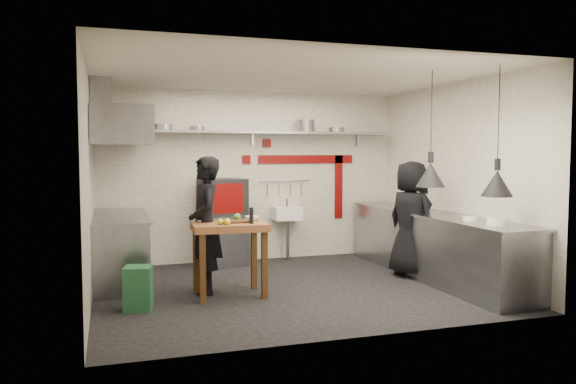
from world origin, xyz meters
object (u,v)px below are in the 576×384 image
object	(u,v)px
oven_stand	(224,240)
green_bin	(138,288)
combi_oven	(222,197)
prep_table	(230,259)
chef_left	(205,225)
chef_right	(411,219)

from	to	relation	value
oven_stand	green_bin	size ratio (longest dim) A/B	1.60
oven_stand	green_bin	xyz separation A→B (m)	(-1.43, -2.20, -0.15)
combi_oven	prep_table	xyz separation A→B (m)	(-0.29, -1.92, -0.63)
oven_stand	prep_table	distance (m)	1.93
combi_oven	chef_left	size ratio (longest dim) A/B	0.36
oven_stand	combi_oven	size ratio (longest dim) A/B	1.27
oven_stand	chef_left	distance (m)	1.82
green_bin	prep_table	xyz separation A→B (m)	(1.12, 0.30, 0.21)
green_bin	chef_left	size ratio (longest dim) A/B	0.29
prep_table	chef_right	world-z (taller)	chef_right
green_bin	oven_stand	bearing A→B (deg)	57.07
chef_left	chef_right	bearing A→B (deg)	92.77
combi_oven	chef_left	bearing A→B (deg)	-123.28
oven_stand	chef_left	world-z (taller)	chef_left
oven_stand	prep_table	world-z (taller)	prep_table
chef_left	prep_table	bearing A→B (deg)	49.72
prep_table	chef_right	xyz separation A→B (m)	(2.73, 0.29, 0.38)
green_bin	prep_table	world-z (taller)	prep_table
green_bin	chef_left	distance (m)	1.19
prep_table	oven_stand	bearing A→B (deg)	83.45
combi_oven	green_bin	bearing A→B (deg)	-137.54
combi_oven	prep_table	world-z (taller)	combi_oven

